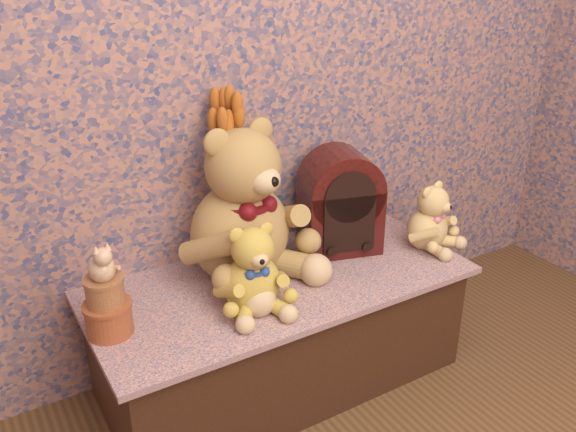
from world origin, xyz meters
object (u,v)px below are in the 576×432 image
at_px(teddy_medium, 251,263).
at_px(biscuit_tin_lower, 109,319).
at_px(cat_figurine, 100,260).
at_px(teddy_large, 239,195).
at_px(teddy_small, 429,213).
at_px(cathedral_radio, 340,200).
at_px(ceramic_vase, 238,232).

distance_m(teddy_medium, biscuit_tin_lower, 0.42).
bearing_deg(cat_figurine, biscuit_tin_lower, 0.00).
bearing_deg(teddy_large, teddy_small, -28.46).
xyz_separation_m(teddy_medium, teddy_small, (0.71, 0.03, -0.02)).
xyz_separation_m(teddy_medium, cathedral_radio, (0.43, 0.17, 0.04)).
distance_m(teddy_small, ceramic_vase, 0.66).
distance_m(ceramic_vase, biscuit_tin_lower, 0.53).
bearing_deg(ceramic_vase, teddy_medium, -108.29).
height_order(teddy_large, teddy_small, teddy_large).
bearing_deg(teddy_small, cathedral_radio, 132.25).
height_order(teddy_medium, cat_figurine, cat_figurine).
bearing_deg(teddy_small, ceramic_vase, 139.26).
bearing_deg(teddy_large, cat_figurine, -178.53).
xyz_separation_m(teddy_large, ceramic_vase, (0.02, 0.07, -0.16)).
bearing_deg(biscuit_tin_lower, teddy_small, -2.65).
distance_m(teddy_large, biscuit_tin_lower, 0.53).
bearing_deg(biscuit_tin_lower, ceramic_vase, 21.15).
relative_size(teddy_medium, cat_figurine, 2.45).
height_order(teddy_large, cathedral_radio, teddy_large).
relative_size(teddy_small, cathedral_radio, 0.70).
height_order(teddy_medium, biscuit_tin_lower, teddy_medium).
bearing_deg(biscuit_tin_lower, cat_figurine, 0.00).
bearing_deg(teddy_large, teddy_medium, -121.35).
bearing_deg(cat_figurine, teddy_small, -6.57).
xyz_separation_m(biscuit_tin_lower, cat_figurine, (0.00, 0.00, 0.18)).
bearing_deg(teddy_medium, biscuit_tin_lower, 176.21).
height_order(teddy_large, teddy_medium, teddy_large).
height_order(cathedral_radio, ceramic_vase, cathedral_radio).
distance_m(teddy_large, teddy_small, 0.68).
relative_size(teddy_medium, teddy_small, 1.13).
distance_m(ceramic_vase, cat_figurine, 0.54).
relative_size(cathedral_radio, ceramic_vase, 1.67).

